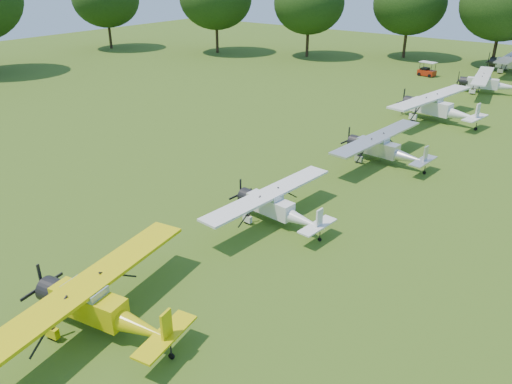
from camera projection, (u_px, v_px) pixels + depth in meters
ground at (253, 236)px, 26.59m from camera, size 160.00×160.00×0.00m
tree_belt at (321, 97)px, 21.36m from camera, size 137.36×130.27×14.52m
aircraft_2 at (98, 305)px, 19.30m from camera, size 6.92×10.95×2.15m
aircraft_3 at (277, 205)px, 27.46m from camera, size 6.02×9.59×1.89m
aircraft_4 at (384, 147)px, 35.76m from camera, size 6.55×10.44×2.05m
aircraft_5 at (438, 106)px, 45.05m from camera, size 7.72×12.22×2.40m
aircraft_6 at (488, 82)px, 54.67m from camera, size 6.82×10.80×2.12m
golf_cart at (427, 71)px, 63.21m from camera, size 2.23×1.57×1.77m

